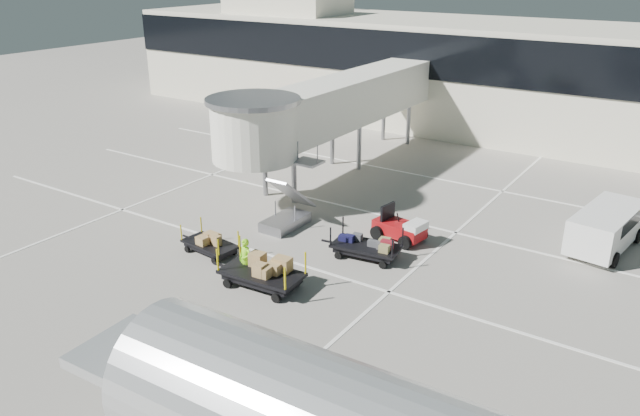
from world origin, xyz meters
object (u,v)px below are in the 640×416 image
(suitcase_cart, at_px, (367,247))
(minivan, at_px, (607,225))
(baggage_tug, at_px, (400,229))
(box_cart_near, at_px, (260,273))
(ground_worker, at_px, (245,259))
(box_cart_far, at_px, (213,245))
(belt_loader, at_px, (300,111))

(suitcase_cart, relative_size, minivan, 0.72)
(baggage_tug, relative_size, box_cart_near, 0.63)
(box_cart_near, height_order, minivan, minivan)
(ground_worker, distance_m, minivan, 16.55)
(box_cart_near, xyz_separation_m, minivan, (10.95, 11.76, 0.52))
(box_cart_far, relative_size, belt_loader, 0.80)
(suitcase_cart, relative_size, ground_worker, 2.14)
(ground_worker, bearing_deg, baggage_tug, 71.43)
(baggage_tug, bearing_deg, box_cart_near, -101.79)
(baggage_tug, height_order, box_cart_near, box_cart_near)
(box_cart_far, distance_m, belt_loader, 25.79)
(baggage_tug, relative_size, ground_worker, 1.48)
(ground_worker, distance_m, belt_loader, 27.89)
(box_cart_far, bearing_deg, suitcase_cart, 36.94)
(baggage_tug, bearing_deg, ground_worker, -108.92)
(baggage_tug, bearing_deg, suitcase_cart, -90.59)
(ground_worker, relative_size, minivan, 0.34)
(belt_loader, bearing_deg, suitcase_cart, -51.79)
(baggage_tug, xyz_separation_m, ground_worker, (-3.65, -7.00, 0.30))
(box_cart_far, relative_size, minivan, 0.63)
(suitcase_cart, height_order, box_cart_near, box_cart_near)
(ground_worker, height_order, minivan, minivan)
(box_cart_far, distance_m, ground_worker, 2.89)
(baggage_tug, height_order, minivan, minivan)
(belt_loader, bearing_deg, box_cart_near, -61.61)
(belt_loader, bearing_deg, box_cart_far, -67.15)
(box_cart_near, height_order, box_cart_far, box_cart_near)
(box_cart_near, bearing_deg, belt_loader, 118.02)
(ground_worker, xyz_separation_m, minivan, (11.90, 11.50, 0.25))
(baggage_tug, xyz_separation_m, box_cart_near, (-2.70, -7.25, 0.02))
(minivan, bearing_deg, baggage_tug, -143.75)
(baggage_tug, relative_size, minivan, 0.50)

